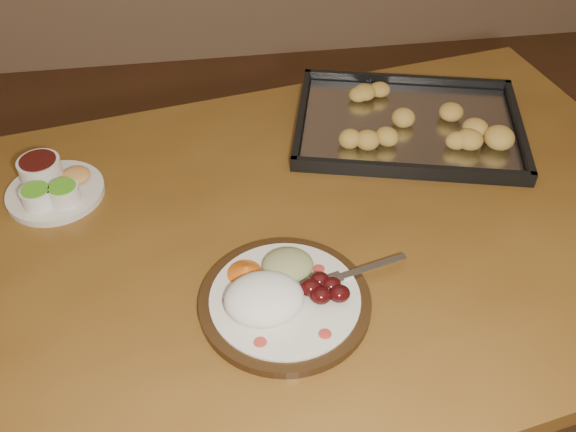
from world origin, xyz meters
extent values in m
cube|color=brown|center=(-0.12, 0.00, 0.73)|extent=(1.63, 1.15, 0.04)
cylinder|color=#492D15|center=(0.48, 0.50, 0.35)|extent=(0.07, 0.07, 0.71)
cylinder|color=black|center=(-0.13, -0.15, 0.76)|extent=(0.26, 0.26, 0.02)
cylinder|color=silver|center=(-0.13, -0.15, 0.77)|extent=(0.23, 0.23, 0.01)
ellipsoid|color=#B7332C|center=(-0.18, -0.23, 0.77)|extent=(0.02, 0.02, 0.00)
ellipsoid|color=#B7332C|center=(-0.09, -0.23, 0.77)|extent=(0.02, 0.02, 0.00)
ellipsoid|color=#B7332C|center=(-0.07, -0.10, 0.77)|extent=(0.02, 0.02, 0.00)
ellipsoid|color=#B7332C|center=(-0.22, -0.15, 0.77)|extent=(0.02, 0.02, 0.00)
ellipsoid|color=white|center=(-0.17, -0.16, 0.78)|extent=(0.14, 0.12, 0.05)
ellipsoid|color=#45090B|center=(-0.08, -0.17, 0.78)|extent=(0.03, 0.03, 0.03)
ellipsoid|color=#45090B|center=(-0.06, -0.15, 0.78)|extent=(0.03, 0.03, 0.03)
ellipsoid|color=#45090B|center=(-0.08, -0.14, 0.78)|extent=(0.03, 0.03, 0.03)
ellipsoid|color=#45090B|center=(-0.05, -0.17, 0.78)|extent=(0.03, 0.03, 0.03)
ellipsoid|color=#45090B|center=(-0.09, -0.15, 0.78)|extent=(0.03, 0.03, 0.03)
ellipsoid|color=tan|center=(-0.12, -0.10, 0.78)|extent=(0.09, 0.09, 0.03)
cone|color=#CC5712|center=(-0.19, -0.10, 0.78)|extent=(0.08, 0.08, 0.03)
cube|color=silver|center=(0.01, -0.11, 0.77)|extent=(0.13, 0.04, 0.00)
cube|color=silver|center=(-0.06, -0.13, 0.77)|extent=(0.04, 0.03, 0.00)
cylinder|color=silver|center=(-0.08, -0.15, 0.77)|extent=(0.03, 0.01, 0.00)
cylinder|color=silver|center=(-0.08, -0.14, 0.77)|extent=(0.03, 0.01, 0.00)
cylinder|color=silver|center=(-0.08, -0.13, 0.77)|extent=(0.03, 0.01, 0.00)
cylinder|color=silver|center=(-0.08, -0.13, 0.77)|extent=(0.03, 0.01, 0.00)
cylinder|color=silver|center=(-0.51, 0.16, 0.76)|extent=(0.18, 0.18, 0.01)
cylinder|color=silver|center=(-0.53, 0.13, 0.78)|extent=(0.05, 0.05, 0.03)
cylinder|color=#4EA521|center=(-0.53, 0.13, 0.80)|extent=(0.05, 0.05, 0.00)
cylinder|color=silver|center=(-0.49, 0.13, 0.78)|extent=(0.05, 0.05, 0.03)
cylinder|color=#4EA521|center=(-0.49, 0.13, 0.80)|extent=(0.05, 0.05, 0.00)
cylinder|color=silver|center=(-0.54, 0.20, 0.79)|extent=(0.08, 0.08, 0.04)
cylinder|color=#340C09|center=(-0.54, 0.20, 0.81)|extent=(0.07, 0.07, 0.00)
ellipsoid|color=#D4894B|center=(-0.47, 0.19, 0.77)|extent=(0.05, 0.05, 0.02)
cube|color=black|center=(0.19, 0.27, 0.75)|extent=(0.53, 0.44, 0.01)
cube|color=black|center=(0.23, 0.43, 0.77)|extent=(0.44, 0.13, 0.02)
cube|color=black|center=(0.15, 0.12, 0.77)|extent=(0.44, 0.13, 0.02)
cube|color=black|center=(0.40, 0.22, 0.77)|extent=(0.09, 0.33, 0.02)
cube|color=black|center=(-0.03, 0.33, 0.77)|extent=(0.09, 0.33, 0.02)
cube|color=#BABABE|center=(0.19, 0.27, 0.76)|extent=(0.49, 0.40, 0.00)
ellipsoid|color=#B5903F|center=(0.24, 0.26, 0.78)|extent=(0.05, 0.05, 0.04)
ellipsoid|color=#B5903F|center=(0.30, 0.28, 0.78)|extent=(0.07, 0.07, 0.04)
ellipsoid|color=#B5903F|center=(0.25, 0.35, 0.78)|extent=(0.07, 0.07, 0.04)
ellipsoid|color=#B5903F|center=(0.20, 0.33, 0.78)|extent=(0.05, 0.05, 0.04)
ellipsoid|color=#B5903F|center=(0.16, 0.36, 0.78)|extent=(0.07, 0.07, 0.04)
ellipsoid|color=#B5903F|center=(0.14, 0.31, 0.78)|extent=(0.07, 0.07, 0.04)
ellipsoid|color=#B5903F|center=(0.07, 0.30, 0.78)|extent=(0.05, 0.05, 0.04)
ellipsoid|color=#B5903F|center=(0.11, 0.24, 0.78)|extent=(0.07, 0.07, 0.04)
ellipsoid|color=#B5903F|center=(0.10, 0.25, 0.78)|extent=(0.07, 0.07, 0.04)
ellipsoid|color=#B5903F|center=(0.16, 0.19, 0.78)|extent=(0.05, 0.05, 0.04)
ellipsoid|color=#B5903F|center=(0.20, 0.23, 0.78)|extent=(0.07, 0.07, 0.04)
ellipsoid|color=#B5903F|center=(0.28, 0.21, 0.78)|extent=(0.07, 0.07, 0.04)
camera|label=1|loc=(-0.22, -0.78, 1.52)|focal=40.00mm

